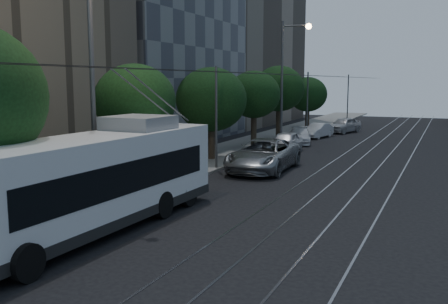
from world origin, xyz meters
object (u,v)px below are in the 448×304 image
car_white_c (318,131)px  streetlamp_far (287,72)px  pickup_silver (264,155)px  car_white_d (344,125)px  car_white_b (299,136)px  trolleybus (91,182)px  car_white_a (285,142)px  streetlamp_near (100,38)px

car_white_c → streetlamp_far: size_ratio=0.41×
pickup_silver → car_white_d: 23.66m
car_white_b → car_white_d: 10.69m
trolleybus → streetlamp_far: 24.98m
car_white_a → car_white_b: size_ratio=0.99×
car_white_b → streetlamp_near: (-1.07, -24.25, 6.13)m
car_white_b → car_white_d: bearing=67.0°
car_white_a → car_white_c: size_ratio=1.13×
car_white_d → trolleybus: bearing=-74.0°
car_white_c → trolleybus: bearing=-78.3°
pickup_silver → trolleybus: bearing=-96.8°
car_white_b → pickup_silver: bearing=-97.4°
streetlamp_far → streetlamp_near: bearing=-91.5°
car_white_b → car_white_c: 5.01m
streetlamp_near → pickup_silver: bearing=76.5°
car_white_d → streetlamp_far: size_ratio=0.47×
trolleybus → car_white_a: bearing=90.8°
pickup_silver → car_white_d: size_ratio=1.42×
pickup_silver → car_white_b: size_ratio=1.44×
streetlamp_near → streetlamp_far: 22.10m
pickup_silver → streetlamp_near: size_ratio=0.57×
pickup_silver → car_white_a: 7.44m
car_white_a → car_white_c: 10.73m
pickup_silver → car_white_c: 18.14m
car_white_d → pickup_silver: bearing=-72.1°
car_white_a → trolleybus: bearing=-92.9°
trolleybus → pickup_silver: trolleybus is taller
trolleybus → streetlamp_far: size_ratio=1.32×
trolleybus → streetlamp_far: streetlamp_far is taller
pickup_silver → car_white_c: size_ratio=1.64×
streetlamp_far → car_white_a: bearing=-73.4°
trolleybus → car_white_d: bearing=89.5°
car_white_b → car_white_d: (1.60, 10.57, 0.12)m
pickup_silver → car_white_a: bearing=96.3°
car_white_a → streetlamp_far: streetlamp_far is taller
car_white_b → trolleybus: bearing=-103.6°
car_white_b → streetlamp_near: bearing=-106.9°
car_white_b → streetlamp_far: 5.68m
trolleybus → car_white_d: size_ratio=2.80×
pickup_silver → car_white_a: (-1.03, 7.37, -0.14)m
car_white_c → streetlamp_near: size_ratio=0.35×
trolleybus → car_white_d: trolleybus is taller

